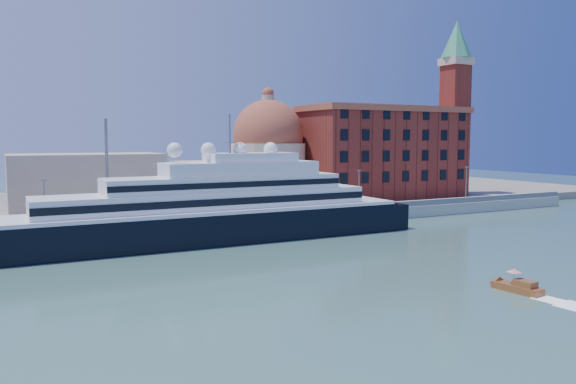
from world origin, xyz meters
TOP-DOWN VIEW (x-y plane):
  - ground at (0.00, 0.00)m, footprint 400.00×400.00m
  - quay at (0.00, 34.00)m, footprint 180.00×10.00m
  - land at (0.00, 75.00)m, footprint 260.00×72.00m
  - quay_fence at (0.00, 29.50)m, footprint 180.00×0.10m
  - superyacht at (-9.63, 23.00)m, footprint 83.06×11.51m
  - water_taxi at (14.87, -22.35)m, footprint 2.47×5.76m
  - warehouse at (52.00, 52.00)m, footprint 43.00×19.00m
  - campanile at (76.00, 52.00)m, footprint 8.40×8.40m
  - church at (6.39, 57.72)m, footprint 66.00×18.00m
  - lamp_posts at (-12.67, 32.27)m, footprint 120.80×2.40m

SIDE VIEW (x-z plane):
  - ground at x=0.00m, z-range 0.00..0.00m
  - water_taxi at x=14.87m, z-range -0.69..1.96m
  - land at x=0.00m, z-range 0.00..2.00m
  - quay at x=0.00m, z-range 0.00..2.50m
  - quay_fence at x=0.00m, z-range 2.50..3.70m
  - superyacht at x=-9.63m, z-range -8.13..16.70m
  - lamp_posts at x=-12.67m, z-range 0.84..18.84m
  - church at x=6.39m, z-range -1.84..23.66m
  - warehouse at x=52.00m, z-range 2.16..25.41m
  - campanile at x=76.00m, z-range 5.26..52.26m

